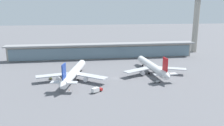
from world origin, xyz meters
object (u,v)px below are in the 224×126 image
at_px(airliner_left_stand, 74,73).
at_px(service_truck_under_wing_olive, 51,78).
at_px(service_truck_near_nose_white, 156,82).
at_px(service_truck_mid_apron_red, 96,90).
at_px(service_truck_by_tail_olive, 66,84).
at_px(control_tower, 196,18).
at_px(safety_cone_alpha, 69,90).
at_px(airliner_centre_stand, 152,67).

height_order(airliner_left_stand, service_truck_under_wing_olive, airliner_left_stand).
xyz_separation_m(service_truck_near_nose_white, service_truck_mid_apron_red, (-41.34, -12.13, 0.88)).
relative_size(service_truck_by_tail_olive, control_tower, 0.04).
bearing_deg(airliner_left_stand, service_truck_near_nose_white, -14.61).
bearing_deg(control_tower, service_truck_under_wing_olive, -151.22).
distance_m(service_truck_near_nose_white, control_tower, 137.53).
bearing_deg(service_truck_near_nose_white, service_truck_by_tail_olive, 176.16).
distance_m(control_tower, safety_cone_alpha, 181.65).
distance_m(service_truck_near_nose_white, service_truck_mid_apron_red, 43.09).
distance_m(airliner_left_stand, service_truck_near_nose_white, 56.78).
relative_size(airliner_left_stand, safety_cone_alpha, 91.20).
distance_m(service_truck_under_wing_olive, safety_cone_alpha, 27.77).
bearing_deg(service_truck_under_wing_olive, service_truck_near_nose_white, -14.60).
height_order(airliner_centre_stand, service_truck_near_nose_white, airliner_centre_stand).
distance_m(airliner_centre_stand, service_truck_by_tail_olive, 67.30).
relative_size(service_truck_near_nose_white, service_truck_under_wing_olive, 2.13).
relative_size(airliner_centre_stand, service_truck_near_nose_white, 9.29).
bearing_deg(airliner_left_stand, service_truck_by_tail_olive, -116.73).
xyz_separation_m(airliner_centre_stand, service_truck_by_tail_olive, (-64.63, -18.19, -4.53)).
relative_size(airliner_centre_stand, service_truck_mid_apron_red, 8.97).
distance_m(service_truck_by_tail_olive, control_tower, 177.76).
bearing_deg(airliner_centre_stand, control_tower, 45.99).
bearing_deg(airliner_left_stand, control_tower, 32.82).
bearing_deg(control_tower, safety_cone_alpha, -142.22).
xyz_separation_m(service_truck_mid_apron_red, service_truck_by_tail_olive, (-18.59, 16.15, -0.82)).
bearing_deg(control_tower, service_truck_near_nose_white, -128.77).
bearing_deg(service_truck_by_tail_olive, service_truck_near_nose_white, -3.84).
bearing_deg(airliner_centre_stand, airliner_left_stand, -172.40).
xyz_separation_m(control_tower, safety_cone_alpha, (-140.21, -108.69, -39.03)).
height_order(service_truck_under_wing_olive, control_tower, control_tower).
relative_size(service_truck_near_nose_white, service_truck_by_tail_olive, 2.23).
xyz_separation_m(airliner_centre_stand, safety_cone_alpha, (-62.24, -27.97, -5.09)).
bearing_deg(safety_cone_alpha, service_truck_by_tail_olive, 103.75).
distance_m(airliner_centre_stand, service_truck_under_wing_olive, 75.96).
relative_size(airliner_left_stand, service_truck_mid_apron_red, 8.89).
bearing_deg(safety_cone_alpha, control_tower, 37.78).
bearing_deg(service_truck_under_wing_olive, safety_cone_alpha, -60.91).
bearing_deg(airliner_left_stand, airliner_centre_stand, 7.60).
height_order(service_truck_near_nose_white, service_truck_by_tail_olive, service_truck_near_nose_white).
distance_m(service_truck_near_nose_white, safety_cone_alpha, 57.82).
relative_size(airliner_centre_stand, safety_cone_alpha, 92.03).
relative_size(service_truck_under_wing_olive, control_tower, 0.05).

